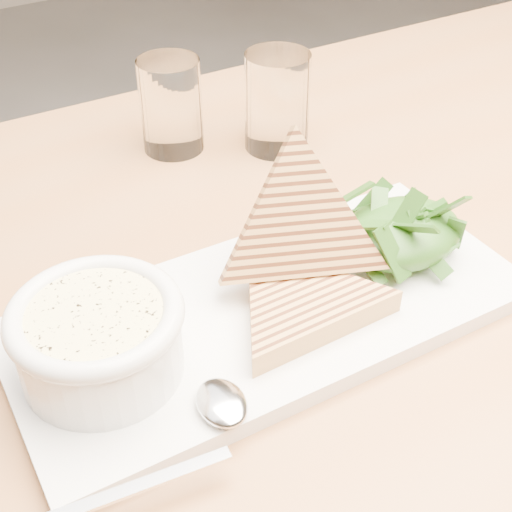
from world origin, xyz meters
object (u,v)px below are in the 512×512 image
platter (270,312)px  glass_far (277,102)px  table_top (408,272)px  glass_near (171,106)px  soup_bowl (100,346)px

platter → glass_far: 0.28m
table_top → glass_near: (-0.09, 0.28, 0.07)m
soup_bowl → glass_far: 0.37m
platter → glass_near: size_ratio=4.03×
table_top → platter: 0.15m
table_top → glass_far: 0.24m
soup_bowl → glass_near: bearing=54.4°
table_top → glass_near: bearing=107.0°
glass_far → glass_near: bearing=149.0°
soup_bowl → glass_far: size_ratio=1.07×
table_top → glass_near: size_ratio=13.12×
soup_bowl → glass_far: bearing=36.8°
glass_near → glass_far: bearing=-31.0°
table_top → soup_bowl: (-0.28, 0.01, 0.06)m
platter → glass_near: 0.29m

